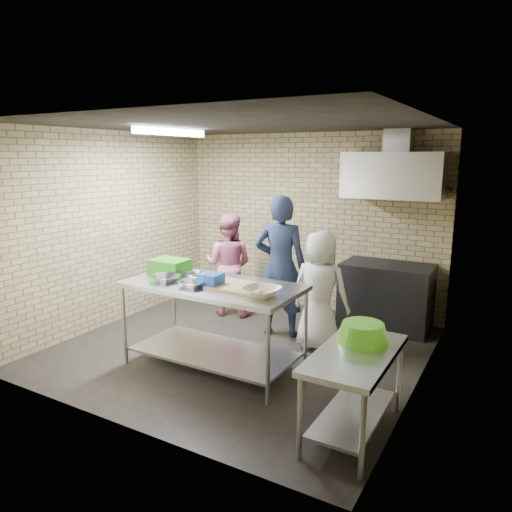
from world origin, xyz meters
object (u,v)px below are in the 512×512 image
Objects in this scene: bottle_green at (432,182)px; woman_white at (320,291)px; stove at (386,296)px; woman_pink at (228,265)px; side_counter at (354,393)px; blue_tub at (211,280)px; man_navy at (280,266)px; green_basin at (363,332)px; green_crate at (170,267)px; prep_table at (214,326)px.

bottle_green reaches higher than woman_white.
woman_pink is (-2.21, -0.60, 0.31)m from stove.
blue_tub is at bearing 167.07° from side_counter.
side_counter is 3.41m from bottle_green.
stove is (-0.45, 2.75, 0.08)m from side_counter.
man_navy is 0.69m from woman_white.
stove is at bearing -156.29° from man_navy.
woman_pink reaches higher than side_counter.
bottle_green is 0.08× the size of man_navy.
stove is 2.61× the size of green_basin.
woman_white is at bearing 121.27° from side_counter.
woman_pink is at bearing -36.40° from man_navy.
stove is at bearing 99.29° from side_counter.
blue_tub is at bearing 175.04° from green_basin.
woman_white is at bearing 32.74° from green_crate.
green_crate is at bearing 163.65° from blue_tub.
man_navy reaches higher than woman_white.
woman_white is (0.77, 1.20, -0.31)m from blue_tub.
green_basin is at bearing -80.24° from stove.
prep_table is 1.39m from woman_white.
blue_tub is 1.38m from man_navy.
side_counter is at bearing -90.00° from bottle_green.
blue_tub is at bearing -123.87° from bottle_green.
woman_white is at bearing 148.15° from woman_pink.
green_crate is (-2.04, -2.13, 0.61)m from stove.
blue_tub is 1.74m from green_basin.
prep_table is 1.63× the size of stove.
green_basin is at bearing -4.96° from blue_tub.
bottle_green reaches higher than prep_table.
bottle_green is (0.45, 0.24, 1.57)m from stove.
green_crate is 3.57m from bottle_green.
prep_table is 1.28× the size of woman_pink.
green_basin is 0.30× the size of woman_pink.
woman_pink is 1.03× the size of woman_white.
woman_pink reaches higher than stove.
stove is 5.53× the size of blue_tub.
blue_tub is at bearing 67.72° from man_navy.
prep_table is at bearing 164.41° from side_counter.
stove is at bearing -114.68° from woman_white.
woman_pink reaches higher than green_basin.
green_basin is at bearing 124.74° from woman_white.
blue_tub is (0.05, -0.10, 0.56)m from prep_table.
green_crate is 1.46m from man_navy.
bottle_green reaches higher than stove.
woman_white reaches higher than blue_tub.
green_basin reaches higher than stove.
side_counter is 1.00× the size of stove.
green_crate reaches higher than prep_table.
woman_white is (1.69, -0.56, -0.02)m from woman_pink.
green_basin is (2.47, -0.37, -0.23)m from green_crate.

